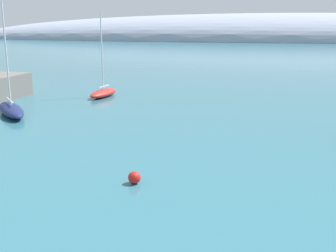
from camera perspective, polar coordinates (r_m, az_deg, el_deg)
name	(u,v)px	position (r m, az deg, el deg)	size (l,w,h in m)	color
distant_ridge	(281,41)	(231.89, 15.18, 11.16)	(366.97, 66.21, 28.14)	#8E99AD
sailboat_navy_near_shore	(11,109)	(42.22, -20.57, 2.18)	(6.57, 6.94, 10.31)	navy
sailboat_red_mid_mooring	(103,92)	(50.22, -8.80, 4.57)	(2.32, 5.72, 9.75)	red
mooring_buoy_red	(134,178)	(22.73, -4.61, -7.01)	(0.69, 0.69, 0.69)	red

